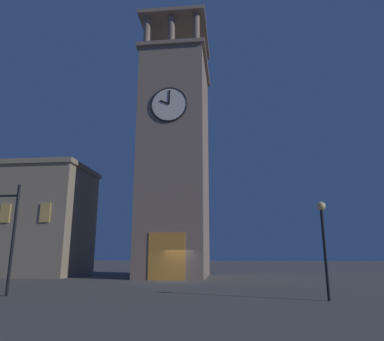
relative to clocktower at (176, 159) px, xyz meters
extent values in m
plane|color=#56544F|center=(-1.08, 5.71, -11.84)|extent=(200.00, 200.00, 0.00)
cube|color=gray|center=(0.00, -0.02, -0.61)|extent=(6.33, 8.99, 22.45)
cube|color=gray|center=(0.00, -0.02, 10.81)|extent=(6.93, 9.59, 0.40)
cylinder|color=gray|center=(-2.56, 3.87, 12.70)|extent=(0.70, 0.70, 3.37)
cylinder|color=gray|center=(0.00, 3.87, 12.70)|extent=(0.70, 0.70, 3.37)
cylinder|color=gray|center=(2.56, 3.87, 12.70)|extent=(0.70, 0.70, 3.37)
cylinder|color=gray|center=(-2.56, -3.92, 12.70)|extent=(0.70, 0.70, 3.37)
cylinder|color=gray|center=(0.00, -3.92, 12.70)|extent=(0.70, 0.70, 3.37)
cylinder|color=gray|center=(2.56, -3.92, 12.70)|extent=(0.70, 0.70, 3.37)
cube|color=gray|center=(0.00, -0.02, 14.58)|extent=(6.93, 9.59, 0.40)
cylinder|color=black|center=(0.00, -0.02, 16.15)|extent=(0.12, 0.12, 2.73)
cylinder|color=silver|center=(0.00, 4.53, 4.17)|extent=(3.38, 0.12, 3.38)
torus|color=black|center=(0.00, 4.55, 4.17)|extent=(3.54, 0.16, 3.54)
cube|color=black|center=(0.42, 4.63, 4.37)|extent=(0.89, 0.06, 0.52)
cube|color=black|center=(-0.02, 4.63, 4.89)|extent=(0.17, 0.06, 1.44)
cube|color=orange|center=(0.00, 4.42, -9.84)|extent=(3.20, 0.24, 4.00)
cube|color=gray|center=(17.89, -0.33, -6.41)|extent=(16.10, 7.82, 10.86)
cube|color=gray|center=(17.89, -0.33, -0.73)|extent=(16.50, 8.22, 0.50)
cube|color=#E0B259|center=(11.85, 3.63, -5.87)|extent=(1.00, 0.12, 1.80)
cube|color=#E0B259|center=(15.88, 3.63, -5.87)|extent=(1.00, 0.12, 1.80)
cylinder|color=black|center=(6.36, 16.58, -8.85)|extent=(0.16, 0.16, 5.98)
cylinder|color=black|center=(-10.01, 16.84, -9.71)|extent=(0.14, 0.14, 4.27)
sphere|color=#F9DB8C|center=(-10.01, 16.84, -7.35)|extent=(0.44, 0.44, 0.44)
camera|label=1|loc=(-5.43, 34.76, -9.72)|focal=32.54mm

